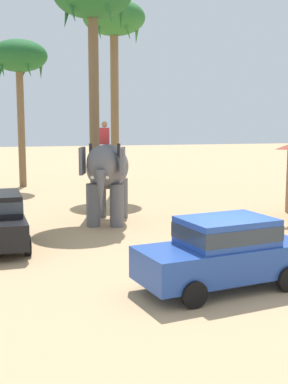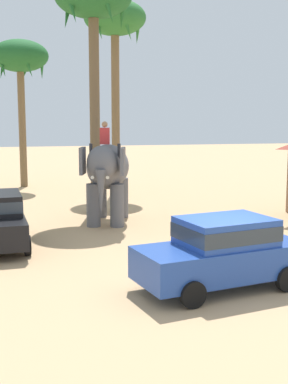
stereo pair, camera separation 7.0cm
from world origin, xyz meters
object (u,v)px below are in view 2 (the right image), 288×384
(elephant_with_mahout, at_px, (107,171))
(palm_tree_far_back, at_px, (93,5))
(palm_tree_near_hut, at_px, (20,60))
(palm_tree_behind_elephant, at_px, (115,25))
(car_sedan_foreground, at_px, (223,250))

(elephant_with_mahout, xyz_separation_m, palm_tree_far_back, (-0.10, 2.52, 6.57))
(palm_tree_near_hut, distance_m, palm_tree_far_back, 9.47)
(palm_tree_near_hut, bearing_deg, palm_tree_far_back, -71.38)
(elephant_with_mahout, relative_size, palm_tree_behind_elephant, 0.40)
(car_sedan_foreground, distance_m, palm_tree_near_hut, 21.08)
(car_sedan_foreground, relative_size, palm_tree_far_back, 0.44)
(car_sedan_foreground, xyz_separation_m, palm_tree_near_hut, (-4.55, 19.61, 6.26))
(palm_tree_near_hut, bearing_deg, car_sedan_foreground, -76.93)
(car_sedan_foreground, bearing_deg, palm_tree_near_hut, 103.07)
(car_sedan_foreground, relative_size, palm_tree_behind_elephant, 0.44)
(palm_tree_behind_elephant, height_order, palm_tree_near_hut, palm_tree_behind_elephant)
(palm_tree_far_back, bearing_deg, car_sedan_foreground, -81.73)
(elephant_with_mahout, height_order, palm_tree_behind_elephant, palm_tree_behind_elephant)
(palm_tree_near_hut, relative_size, palm_tree_far_back, 0.85)
(palm_tree_far_back, bearing_deg, palm_tree_near_hut, 108.62)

